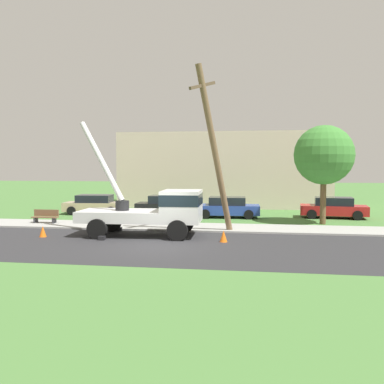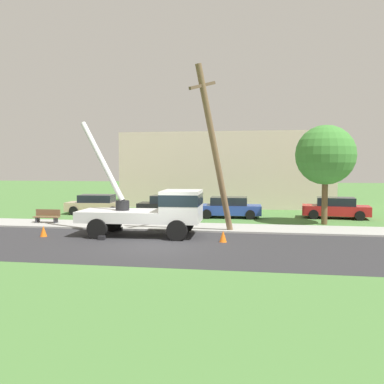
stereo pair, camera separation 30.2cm
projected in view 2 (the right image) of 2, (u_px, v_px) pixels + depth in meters
ground_plane at (197, 215)px, 31.22m from camera, size 120.00×120.00×0.00m
road_asphalt at (155, 245)px, 19.42m from camera, size 80.00×8.18×0.01m
sidewalk_strip at (180, 227)px, 24.95m from camera, size 80.00×3.08×0.10m
utility_truck at (157, 209)px, 21.92m from camera, size 6.85×3.21×5.98m
leaning_utility_pole at (214, 149)px, 22.38m from camera, size 2.12×2.74×8.74m
traffic_cone_ahead at (223, 236)px, 20.24m from camera, size 0.36×0.36×0.56m
traffic_cone_behind at (43, 231)px, 21.80m from camera, size 0.36×0.36×0.56m
parked_sedan_tan at (97, 204)px, 31.93m from camera, size 4.54×2.26×1.42m
parked_sedan_black at (169, 205)px, 31.29m from camera, size 4.44×2.08×1.42m
parked_sedan_blue at (229, 207)px, 29.67m from camera, size 4.47×2.14×1.42m
parked_sedan_red at (336, 208)px, 29.27m from camera, size 4.54×2.27×1.42m
park_bench at (47, 217)px, 26.38m from camera, size 1.60×0.45×0.90m
roadside_tree_near at (326, 155)px, 26.04m from camera, size 3.62×3.62×6.05m
lowrise_building_backdrop at (227, 170)px, 38.29m from camera, size 18.00×6.00×6.40m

